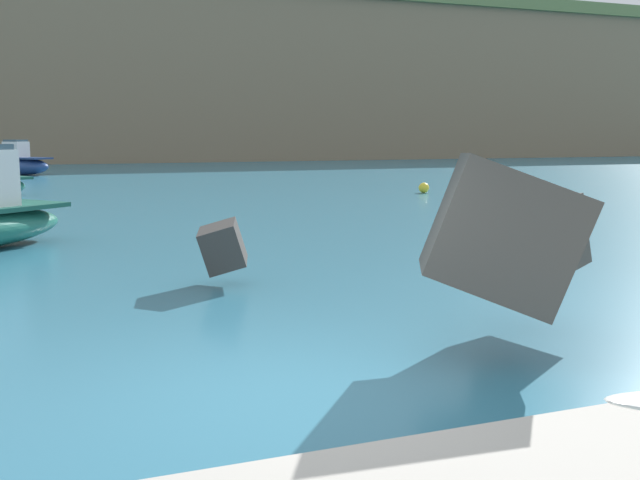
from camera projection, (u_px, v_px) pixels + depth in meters
ground_plane at (299, 392)px, 7.10m from camera, size 400.00×400.00×0.00m
boat_near_left at (20, 163)px, 44.06m from camera, size 4.05×4.28×2.11m
mooring_buoy_inner at (424, 188)px, 30.72m from camera, size 0.44×0.44×0.44m
headland_bluff at (267, 85)px, 83.86m from camera, size 105.55×38.57×15.87m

